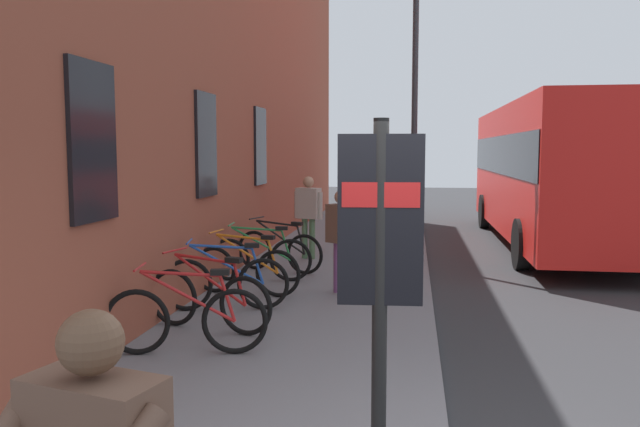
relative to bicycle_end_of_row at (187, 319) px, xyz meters
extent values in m
plane|color=#2D2D30|center=(3.57, -3.70, -0.51)|extent=(60.00, 60.00, 0.00)
cube|color=slate|center=(5.57, -0.95, -0.45)|extent=(24.00, 3.50, 0.12)
cube|color=brown|center=(6.57, 1.10, 4.04)|extent=(22.00, 0.60, 9.10)
cube|color=black|center=(-0.43, 0.78, 1.89)|extent=(0.90, 0.06, 1.60)
cube|color=black|center=(3.07, 0.78, 1.89)|extent=(0.90, 0.06, 1.60)
cube|color=black|center=(6.57, 0.78, 1.89)|extent=(0.90, 0.06, 1.60)
torus|color=black|center=(-0.09, 0.53, -0.03)|extent=(0.18, 0.72, 0.72)
torus|color=black|center=(0.09, -0.51, -0.03)|extent=(0.18, 0.72, 0.72)
cylinder|color=#B21E1E|center=(0.00, -0.02, 0.25)|extent=(0.21, 1.01, 0.58)
cylinder|color=#B21E1E|center=(-0.01, 0.06, 0.50)|extent=(0.18, 0.85, 0.09)
cylinder|color=#B21E1E|center=(0.08, -0.43, 0.22)|extent=(0.07, 0.19, 0.51)
cube|color=black|center=(0.06, -0.36, 0.51)|extent=(0.13, 0.21, 0.06)
cylinder|color=#B21E1E|center=(-0.08, 0.48, 0.57)|extent=(0.48, 0.11, 0.02)
torus|color=black|center=(1.05, 0.57, -0.03)|extent=(0.25, 0.71, 0.72)
torus|color=black|center=(0.77, -0.44, -0.03)|extent=(0.25, 0.71, 0.72)
cylinder|color=#B21E1E|center=(0.91, 0.04, 0.25)|extent=(0.31, 0.99, 0.58)
cylinder|color=#B21E1E|center=(0.93, 0.11, 0.50)|extent=(0.26, 0.83, 0.09)
cylinder|color=#B21E1E|center=(0.79, -0.37, 0.22)|extent=(0.08, 0.19, 0.51)
cube|color=black|center=(0.81, -0.30, 0.51)|extent=(0.15, 0.22, 0.06)
cylinder|color=#B21E1E|center=(1.04, 0.52, 0.57)|extent=(0.47, 0.15, 0.02)
torus|color=black|center=(1.79, 0.67, -0.03)|extent=(0.21, 0.72, 0.72)
torus|color=black|center=(2.01, -0.36, -0.03)|extent=(0.21, 0.72, 0.72)
cylinder|color=#1E4CA5|center=(1.90, 0.13, 0.25)|extent=(0.24, 1.00, 0.58)
cylinder|color=#1E4CA5|center=(1.89, 0.20, 0.50)|extent=(0.21, 0.84, 0.09)
cylinder|color=#1E4CA5|center=(1.99, -0.29, 0.22)|extent=(0.07, 0.19, 0.51)
cube|color=black|center=(1.98, -0.22, 0.51)|extent=(0.14, 0.22, 0.06)
cylinder|color=#1E4CA5|center=(1.80, 0.62, 0.57)|extent=(0.47, 0.12, 0.02)
torus|color=black|center=(2.93, 0.63, -0.03)|extent=(0.17, 0.72, 0.72)
torus|color=black|center=(2.77, -0.40, -0.03)|extent=(0.17, 0.72, 0.72)
cylinder|color=orange|center=(2.84, 0.09, 0.25)|extent=(0.19, 1.01, 0.58)
cylinder|color=orange|center=(2.85, 0.17, 0.50)|extent=(0.17, 0.85, 0.09)
cylinder|color=orange|center=(2.78, -0.33, 0.22)|extent=(0.06, 0.19, 0.51)
cube|color=black|center=(2.79, -0.25, 0.51)|extent=(0.13, 0.21, 0.06)
cylinder|color=orange|center=(2.92, 0.59, 0.57)|extent=(0.48, 0.10, 0.02)
torus|color=black|center=(3.83, 0.67, -0.03)|extent=(0.12, 0.72, 0.72)
torus|color=black|center=(3.92, -0.38, -0.03)|extent=(0.12, 0.72, 0.72)
cylinder|color=#267F3F|center=(3.88, 0.12, 0.25)|extent=(0.12, 1.02, 0.58)
cylinder|color=#267F3F|center=(3.87, 0.20, 0.50)|extent=(0.11, 0.85, 0.09)
cylinder|color=#267F3F|center=(3.92, -0.30, 0.22)|extent=(0.05, 0.19, 0.51)
cube|color=black|center=(3.91, -0.23, 0.51)|extent=(0.12, 0.21, 0.06)
cylinder|color=#267F3F|center=(3.84, 0.62, 0.57)|extent=(0.48, 0.06, 0.02)
torus|color=black|center=(4.89, 0.49, -0.03)|extent=(0.29, 0.70, 0.72)
torus|color=black|center=(4.55, -0.51, -0.03)|extent=(0.29, 0.70, 0.72)
cylinder|color=black|center=(4.71, -0.03, 0.25)|extent=(0.36, 0.98, 0.58)
cylinder|color=black|center=(4.74, 0.04, 0.50)|extent=(0.30, 0.82, 0.09)
cylinder|color=black|center=(4.58, -0.43, 0.22)|extent=(0.09, 0.19, 0.51)
cube|color=black|center=(4.60, -0.36, 0.51)|extent=(0.16, 0.22, 0.06)
cylinder|color=black|center=(4.87, 0.44, 0.57)|extent=(0.46, 0.18, 0.02)
cylinder|color=black|center=(-2.33, -2.19, 0.81)|extent=(0.10, 0.10, 2.40)
cube|color=black|center=(-2.33, -2.19, 1.36)|extent=(0.11, 0.55, 1.10)
cube|color=red|center=(-2.33, -2.19, 1.53)|extent=(0.12, 0.50, 0.16)
cube|color=red|center=(9.58, -5.70, 1.34)|extent=(10.51, 2.53, 3.00)
cube|color=black|center=(9.58, -5.70, 1.70)|extent=(10.30, 2.57, 0.90)
cylinder|color=black|center=(6.22, -4.49, -0.01)|extent=(1.00, 0.25, 1.00)
cylinder|color=black|center=(12.94, -6.91, -0.01)|extent=(1.00, 0.25, 1.00)
cylinder|color=black|center=(12.94, -4.51, -0.01)|extent=(1.00, 0.25, 1.00)
cylinder|color=#4C724C|center=(6.21, -0.22, 0.02)|extent=(0.12, 0.12, 0.82)
cylinder|color=#4C724C|center=(6.16, -0.38, 0.02)|extent=(0.12, 0.12, 0.82)
cube|color=#B2A599|center=(6.19, -0.30, 0.74)|extent=(0.38, 0.53, 0.62)
sphere|color=tan|center=(6.19, -0.30, 1.17)|extent=(0.22, 0.22, 0.22)
cylinder|color=#B2A599|center=(6.27, -0.05, 0.70)|extent=(0.10, 0.10, 0.55)
cylinder|color=#B2A599|center=(6.10, -0.56, 0.70)|extent=(0.10, 0.10, 0.55)
cylinder|color=#723F72|center=(3.12, -1.38, 0.00)|extent=(0.11, 0.11, 0.78)
cylinder|color=#723F72|center=(3.22, -1.25, 0.00)|extent=(0.11, 0.11, 0.78)
cube|color=brown|center=(3.17, -1.31, 0.69)|extent=(0.45, 0.50, 0.59)
sphere|color=tan|center=(3.17, -1.31, 1.10)|extent=(0.21, 0.21, 0.21)
cylinder|color=brown|center=(3.02, -1.52, 0.65)|extent=(0.09, 0.09, 0.52)
cylinder|color=brown|center=(3.32, -1.10, 0.65)|extent=(0.09, 0.09, 0.52)
sphere|color=brown|center=(-4.46, -1.33, 1.17)|extent=(0.22, 0.22, 0.22)
cylinder|color=#333338|center=(6.61, -2.40, 2.33)|extent=(0.12, 0.12, 5.44)
camera|label=1|loc=(-6.37, -2.39, 1.81)|focal=35.54mm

